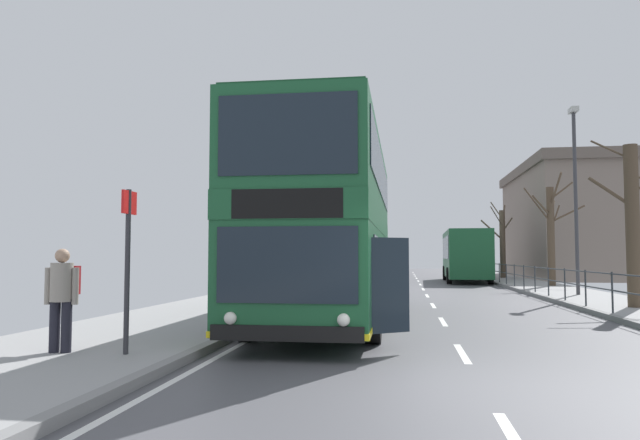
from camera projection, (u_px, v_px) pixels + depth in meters
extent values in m
cube|color=#4D4D52|center=(483.00, 390.00, 7.27)|extent=(8.40, 140.00, 0.06)
cube|color=silver|center=(462.00, 353.00, 9.84)|extent=(0.12, 2.00, 0.00)
cube|color=silver|center=(443.00, 322.00, 14.59)|extent=(0.12, 2.00, 0.00)
cube|color=silver|center=(433.00, 305.00, 19.33)|extent=(0.12, 2.00, 0.00)
cube|color=silver|center=(427.00, 296.00, 24.08)|extent=(0.12, 2.00, 0.00)
cube|color=silver|center=(423.00, 289.00, 28.82)|extent=(0.12, 2.00, 0.00)
cube|color=silver|center=(420.00, 284.00, 33.56)|extent=(0.12, 2.00, 0.00)
cube|color=silver|center=(418.00, 281.00, 38.31)|extent=(0.12, 2.00, 0.00)
cube|color=silver|center=(416.00, 278.00, 43.05)|extent=(0.12, 2.00, 0.00)
cube|color=silver|center=(415.00, 276.00, 47.79)|extent=(0.12, 2.00, 0.00)
cube|color=silver|center=(414.00, 274.00, 52.54)|extent=(0.12, 2.00, 0.00)
cube|color=silver|center=(413.00, 273.00, 57.28)|extent=(0.12, 2.00, 0.00)
cube|color=silver|center=(178.00, 378.00, 7.83)|extent=(0.12, 133.00, 0.00)
cube|color=gray|center=(153.00, 372.00, 7.88)|extent=(0.20, 140.00, 0.14)
cube|color=gray|center=(10.00, 368.00, 8.17)|extent=(4.00, 140.00, 0.14)
cube|color=#19512D|center=(331.00, 270.00, 14.65)|extent=(2.52, 11.39, 1.85)
cube|color=#19512D|center=(331.00, 224.00, 14.72)|extent=(2.53, 11.44, 0.48)
cube|color=#19512D|center=(331.00, 181.00, 14.79)|extent=(2.52, 11.39, 1.69)
cube|color=#154527|center=(331.00, 146.00, 14.84)|extent=(2.44, 11.04, 0.08)
cube|color=#19232D|center=(287.00, 265.00, 9.02)|extent=(2.21, 0.03, 1.18)
cube|color=black|center=(287.00, 203.00, 9.08)|extent=(1.76, 0.03, 0.46)
cube|color=#19232D|center=(287.00, 134.00, 9.15)|extent=(2.21, 0.03, 1.28)
cube|color=black|center=(286.00, 334.00, 8.95)|extent=(2.39, 0.08, 0.24)
cube|color=yellow|center=(331.00, 305.00, 14.60)|extent=(2.54, 11.44, 0.10)
cube|color=#19232D|center=(383.00, 260.00, 14.77)|extent=(0.02, 8.88, 0.96)
cube|color=#19232D|center=(382.00, 176.00, 14.61)|extent=(0.02, 10.25, 1.01)
cube|color=#19232D|center=(284.00, 260.00, 15.12)|extent=(0.02, 8.88, 0.96)
cube|color=#19232D|center=(282.00, 178.00, 14.97)|extent=(0.02, 10.25, 1.01)
sphere|color=white|center=(344.00, 320.00, 8.83)|extent=(0.20, 0.20, 0.20)
sphere|color=white|center=(230.00, 318.00, 9.08)|extent=(0.20, 0.20, 0.20)
cube|color=#19232D|center=(389.00, 285.00, 9.84)|extent=(0.68, 0.49, 1.59)
cube|color=black|center=(370.00, 284.00, 10.18)|extent=(0.10, 0.90, 1.59)
cylinder|color=black|center=(373.00, 315.00, 10.98)|extent=(0.30, 1.04, 1.04)
cylinder|color=black|center=(247.00, 314.00, 11.32)|extent=(0.30, 1.04, 1.04)
cylinder|color=black|center=(385.00, 292.00, 18.18)|extent=(0.30, 1.04, 1.04)
cylinder|color=black|center=(308.00, 291.00, 18.52)|extent=(0.30, 1.04, 1.04)
cube|color=#19512D|center=(465.00, 254.00, 37.15)|extent=(2.74, 9.66, 2.85)
cube|color=#19232D|center=(445.00, 248.00, 37.38)|extent=(0.26, 8.15, 1.37)
cube|color=#19232D|center=(486.00, 248.00, 36.96)|extent=(0.26, 8.15, 1.37)
cube|color=#19232D|center=(460.00, 250.00, 41.90)|extent=(2.11, 0.09, 1.71)
cylinder|color=black|center=(445.00, 273.00, 40.02)|extent=(0.31, 0.97, 0.96)
cylinder|color=black|center=(481.00, 273.00, 39.62)|extent=(0.31, 0.97, 0.96)
cylinder|color=black|center=(449.00, 276.00, 34.32)|extent=(0.31, 0.97, 0.96)
cylinder|color=black|center=(491.00, 276.00, 33.92)|extent=(0.31, 0.97, 0.96)
cylinder|color=#2D3338|center=(612.00, 292.00, 15.35)|extent=(0.05, 0.05, 1.08)
cylinder|color=#2D3338|center=(586.00, 288.00, 17.60)|extent=(0.05, 0.05, 1.08)
cylinder|color=#2D3338|center=(565.00, 284.00, 19.85)|extent=(0.05, 0.05, 1.08)
cylinder|color=#2D3338|center=(548.00, 281.00, 22.10)|extent=(0.05, 0.05, 1.08)
cylinder|color=#2D3338|center=(535.00, 279.00, 24.35)|extent=(0.05, 0.05, 1.08)
cylinder|color=#2D3338|center=(524.00, 277.00, 26.60)|extent=(0.05, 0.05, 1.08)
cylinder|color=#2D3338|center=(514.00, 275.00, 28.85)|extent=(0.05, 0.05, 1.08)
cylinder|color=#2D3338|center=(506.00, 274.00, 31.10)|extent=(0.05, 0.05, 1.08)
cylinder|color=#2D3338|center=(499.00, 273.00, 33.35)|extent=(0.05, 0.05, 1.08)
cylinder|color=#2D3338|center=(493.00, 272.00, 35.60)|extent=(0.05, 0.05, 1.08)
cylinder|color=#2D3338|center=(488.00, 271.00, 37.85)|extent=(0.05, 0.05, 1.08)
cylinder|color=#2D3338|center=(541.00, 268.00, 23.26)|extent=(0.04, 29.59, 0.04)
cylinder|color=#2D3338|center=(541.00, 279.00, 23.23)|extent=(0.04, 29.59, 0.04)
cylinder|color=black|center=(66.00, 326.00, 9.10)|extent=(0.17, 0.17, 0.82)
cylinder|color=black|center=(55.00, 326.00, 9.11)|extent=(0.17, 0.17, 0.82)
cylinder|color=gray|center=(62.00, 282.00, 9.15)|extent=(0.37, 0.37, 0.60)
cylinder|color=gray|center=(75.00, 286.00, 9.13)|extent=(0.11, 0.11, 0.57)
cylinder|color=gray|center=(48.00, 286.00, 9.16)|extent=(0.11, 0.11, 0.57)
sphere|color=tan|center=(62.00, 256.00, 9.17)|extent=(0.24, 0.24, 0.22)
cube|color=maroon|center=(70.00, 280.00, 9.41)|extent=(0.29, 0.20, 0.46)
cylinder|color=#2D2D33|center=(127.00, 271.00, 9.01)|extent=(0.08, 0.08, 2.52)
cube|color=red|center=(129.00, 203.00, 9.09)|extent=(0.04, 0.44, 0.36)
cylinder|color=#38383D|center=(576.00, 203.00, 22.92)|extent=(0.14, 0.14, 7.12)
cube|color=#B2B2AD|center=(573.00, 110.00, 23.14)|extent=(0.28, 0.60, 0.20)
cylinder|color=#4C3D2D|center=(633.00, 225.00, 17.25)|extent=(0.40, 0.40, 4.79)
cylinder|color=#4C3D2D|center=(610.00, 150.00, 17.65)|extent=(1.04, 0.46, 0.69)
cylinder|color=#4C3D2D|center=(610.00, 192.00, 17.54)|extent=(1.19, 0.41, 0.98)
cylinder|color=#4C3D2D|center=(551.00, 236.00, 29.72)|extent=(0.37, 0.37, 4.99)
cylinder|color=#4C3D2D|center=(542.00, 206.00, 29.48)|extent=(1.13, 0.92, 1.04)
cylinder|color=#4C3D2D|center=(537.00, 205.00, 29.63)|extent=(1.46, 0.66, 1.78)
cylinder|color=#4C3D2D|center=(561.00, 191.00, 29.66)|extent=(1.12, 0.36, 0.91)
cylinder|color=#4C3D2D|center=(556.00, 190.00, 29.31)|extent=(0.43, 1.18, 1.72)
cylinder|color=#4C3D2D|center=(555.00, 218.00, 30.11)|extent=(0.73, 0.86, 1.39)
cylinder|color=#4C3D2D|center=(553.00, 212.00, 30.62)|extent=(0.72, 1.81, 1.35)
cylinder|color=#4C3D2D|center=(567.00, 214.00, 29.40)|extent=(1.57, 0.68, 0.86)
cylinder|color=brown|center=(503.00, 244.00, 40.54)|extent=(0.38, 0.38, 4.65)
cylinder|color=brown|center=(492.00, 230.00, 40.83)|extent=(1.48, 0.41, 1.46)
cylinder|color=brown|center=(503.00, 214.00, 41.13)|extent=(0.49, 1.11, 1.38)
cylinder|color=brown|center=(507.00, 225.00, 40.29)|extent=(0.70, 0.70, 0.98)
cylinder|color=brown|center=(496.00, 210.00, 40.87)|extent=(0.79, 0.37, 1.22)
cylinder|color=brown|center=(496.00, 216.00, 39.90)|extent=(1.08, 1.73, 1.26)
cube|color=slate|center=(598.00, 226.00, 43.39)|extent=(11.02, 15.64, 7.65)
cube|color=#5F534B|center=(597.00, 170.00, 43.64)|extent=(11.46, 16.27, 0.70)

